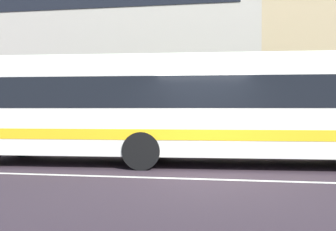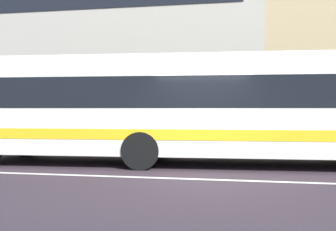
# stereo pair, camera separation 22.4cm
# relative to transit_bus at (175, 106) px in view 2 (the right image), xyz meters

# --- Properties ---
(ground_plane) EXTENTS (160.00, 160.00, 0.00)m
(ground_plane) POSITION_rel_transit_bus_xyz_m (0.93, -2.30, -1.70)
(ground_plane) COLOR #362A32
(lane_centre_line) EXTENTS (60.00, 0.16, 0.01)m
(lane_centre_line) POSITION_rel_transit_bus_xyz_m (0.93, -2.30, -1.69)
(lane_centre_line) COLOR silver
(lane_centre_line) RESTS_ON ground_plane
(hedge_row_far) EXTENTS (20.17, 1.10, 0.79)m
(hedge_row_far) POSITION_rel_transit_bus_xyz_m (4.20, 3.61, -1.30)
(hedge_row_far) COLOR #2E521D
(hedge_row_far) RESTS_ON ground_plane
(apartment_block_left) EXTENTS (23.10, 8.71, 13.33)m
(apartment_block_left) POSITION_rel_transit_bus_xyz_m (-8.59, 10.88, 4.97)
(apartment_block_left) COLOR #B4AB9D
(apartment_block_left) RESTS_ON ground_plane
(transit_bus) EXTENTS (12.51, 3.26, 3.07)m
(transit_bus) POSITION_rel_transit_bus_xyz_m (0.00, 0.00, 0.00)
(transit_bus) COLOR silver
(transit_bus) RESTS_ON ground_plane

